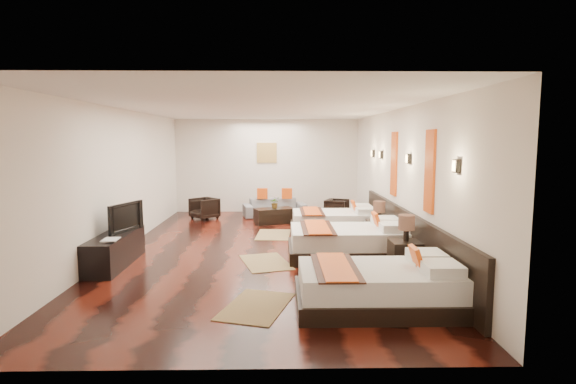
{
  "coord_description": "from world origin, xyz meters",
  "views": [
    {
      "loc": [
        0.39,
        -8.83,
        2.19
      ],
      "look_at": [
        0.56,
        0.49,
        1.1
      ],
      "focal_mm": 27.96,
      "sensor_mm": 36.0,
      "label": 1
    }
  ],
  "objects_px": {
    "tv": "(122,217)",
    "book": "(103,240)",
    "nightstand_b": "(379,230)",
    "armchair_left": "(204,208)",
    "coffee_table": "(274,216)",
    "table_plant": "(275,203)",
    "tv_console": "(115,250)",
    "figurine": "(128,216)",
    "nightstand_a": "(406,253)",
    "sofa": "(275,208)",
    "bed_near": "(380,286)",
    "bed_far": "(335,222)",
    "armchair_right": "(337,209)",
    "bed_mid": "(350,242)"
  },
  "relations": [
    {
      "from": "bed_near",
      "to": "book",
      "type": "xyz_separation_m",
      "value": [
        -4.2,
        1.53,
        0.29
      ]
    },
    {
      "from": "tv",
      "to": "book",
      "type": "height_order",
      "value": "tv"
    },
    {
      "from": "bed_near",
      "to": "coffee_table",
      "type": "relative_size",
      "value": 2.13
    },
    {
      "from": "tv",
      "to": "bed_near",
      "type": "bearing_deg",
      "value": -99.96
    },
    {
      "from": "bed_far",
      "to": "armchair_left",
      "type": "height_order",
      "value": "bed_far"
    },
    {
      "from": "tv_console",
      "to": "tv",
      "type": "relative_size",
      "value": 1.99
    },
    {
      "from": "tv",
      "to": "armchair_left",
      "type": "xyz_separation_m",
      "value": [
        0.75,
        4.31,
        -0.51
      ]
    },
    {
      "from": "armchair_right",
      "to": "nightstand_a",
      "type": "bearing_deg",
      "value": -152.56
    },
    {
      "from": "armchair_left",
      "to": "armchair_right",
      "type": "bearing_deg",
      "value": 46.4
    },
    {
      "from": "bed_mid",
      "to": "armchair_left",
      "type": "xyz_separation_m",
      "value": [
        -3.4,
        4.1,
        0.01
      ]
    },
    {
      "from": "tv",
      "to": "nightstand_b",
      "type": "bearing_deg",
      "value": -57.72
    },
    {
      "from": "bed_far",
      "to": "nightstand_a",
      "type": "bearing_deg",
      "value": -77.21
    },
    {
      "from": "bed_mid",
      "to": "nightstand_b",
      "type": "height_order",
      "value": "nightstand_b"
    },
    {
      "from": "nightstand_a",
      "to": "coffee_table",
      "type": "relative_size",
      "value": 0.98
    },
    {
      "from": "bed_near",
      "to": "coffee_table",
      "type": "height_order",
      "value": "bed_near"
    },
    {
      "from": "figurine",
      "to": "armchair_left",
      "type": "height_order",
      "value": "figurine"
    },
    {
      "from": "tv_console",
      "to": "coffee_table",
      "type": "height_order",
      "value": "tv_console"
    },
    {
      "from": "armchair_left",
      "to": "coffee_table",
      "type": "relative_size",
      "value": 0.65
    },
    {
      "from": "tv",
      "to": "figurine",
      "type": "bearing_deg",
      "value": 25.49
    },
    {
      "from": "coffee_table",
      "to": "figurine",
      "type": "bearing_deg",
      "value": -130.75
    },
    {
      "from": "sofa",
      "to": "nightstand_b",
      "type": "bearing_deg",
      "value": -70.9
    },
    {
      "from": "bed_mid",
      "to": "bed_far",
      "type": "distance_m",
      "value": 2.22
    },
    {
      "from": "armchair_left",
      "to": "coffee_table",
      "type": "distance_m",
      "value": 2.06
    },
    {
      "from": "nightstand_b",
      "to": "sofa",
      "type": "xyz_separation_m",
      "value": [
        -2.2,
        3.56,
        -0.07
      ]
    },
    {
      "from": "nightstand_b",
      "to": "tv_console",
      "type": "bearing_deg",
      "value": -164.24
    },
    {
      "from": "nightstand_b",
      "to": "tv_console",
      "type": "relative_size",
      "value": 0.52
    },
    {
      "from": "tv_console",
      "to": "table_plant",
      "type": "distance_m",
      "value": 4.8
    },
    {
      "from": "figurine",
      "to": "sofa",
      "type": "distance_m",
      "value": 5.07
    },
    {
      "from": "tv_console",
      "to": "book",
      "type": "distance_m",
      "value": 0.6
    },
    {
      "from": "tv",
      "to": "armchair_right",
      "type": "bearing_deg",
      "value": -26.35
    },
    {
      "from": "bed_far",
      "to": "tv",
      "type": "distance_m",
      "value": 4.84
    },
    {
      "from": "bed_far",
      "to": "sofa",
      "type": "distance_m",
      "value": 2.69
    },
    {
      "from": "book",
      "to": "figurine",
      "type": "height_order",
      "value": "figurine"
    },
    {
      "from": "figurine",
      "to": "sofa",
      "type": "relative_size",
      "value": 0.22
    },
    {
      "from": "nightstand_a",
      "to": "tv",
      "type": "xyz_separation_m",
      "value": [
        -4.89,
        0.87,
        0.47
      ]
    },
    {
      "from": "nightstand_b",
      "to": "tv_console",
      "type": "distance_m",
      "value": 5.14
    },
    {
      "from": "armchair_left",
      "to": "bed_mid",
      "type": "bearing_deg",
      "value": -4.37
    },
    {
      "from": "bed_far",
      "to": "figurine",
      "type": "distance_m",
      "value": 4.66
    },
    {
      "from": "tv_console",
      "to": "sofa",
      "type": "distance_m",
      "value": 5.66
    },
    {
      "from": "nightstand_b",
      "to": "tv",
      "type": "xyz_separation_m",
      "value": [
        -4.89,
        -1.13,
        0.48
      ]
    },
    {
      "from": "bed_near",
      "to": "tv",
      "type": "height_order",
      "value": "tv"
    },
    {
      "from": "nightstand_b",
      "to": "figurine",
      "type": "relative_size",
      "value": 2.44
    },
    {
      "from": "bed_far",
      "to": "coffee_table",
      "type": "bearing_deg",
      "value": 140.17
    },
    {
      "from": "bed_far",
      "to": "tv",
      "type": "bearing_deg",
      "value": -149.64
    },
    {
      "from": "tv_console",
      "to": "coffee_table",
      "type": "distance_m",
      "value": 4.77
    },
    {
      "from": "bed_mid",
      "to": "tv",
      "type": "bearing_deg",
      "value": -177.13
    },
    {
      "from": "coffee_table",
      "to": "table_plant",
      "type": "distance_m",
      "value": 0.35
    },
    {
      "from": "nightstand_a",
      "to": "tv_console",
      "type": "height_order",
      "value": "nightstand_a"
    },
    {
      "from": "tv",
      "to": "bed_far",
      "type": "bearing_deg",
      "value": -40.37
    },
    {
      "from": "nightstand_a",
      "to": "armchair_right",
      "type": "distance_m",
      "value": 5.23
    }
  ]
}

